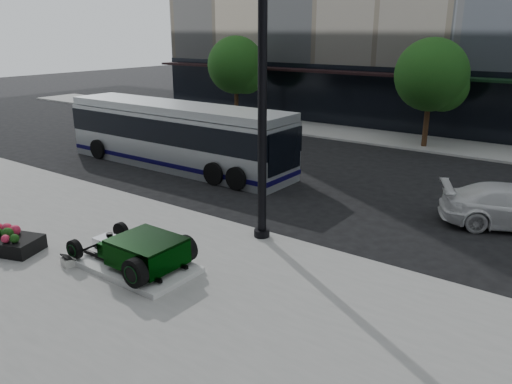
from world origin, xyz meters
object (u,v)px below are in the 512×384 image
Objects in this scene: lamppost at (262,105)px; flower_planter at (5,242)px; hot_rod at (142,251)px; transit_bus at (176,135)px.

flower_planter is at bearing -136.24° from lamppost.
hot_rod is 4.46m from flower_planter.
hot_rod is at bearing 18.82° from flower_planter.
hot_rod is 0.27× the size of transit_bus.
hot_rod is 5.20m from lamppost.
transit_bus is (-7.14, 8.54, 0.79)m from hot_rod.
transit_bus is at bearing 106.42° from flower_planter.
hot_rod is at bearing -107.55° from lamppost.
transit_bus is at bearing 149.94° from lamppost.
transit_bus is (-2.94, 9.97, 1.12)m from flower_planter.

